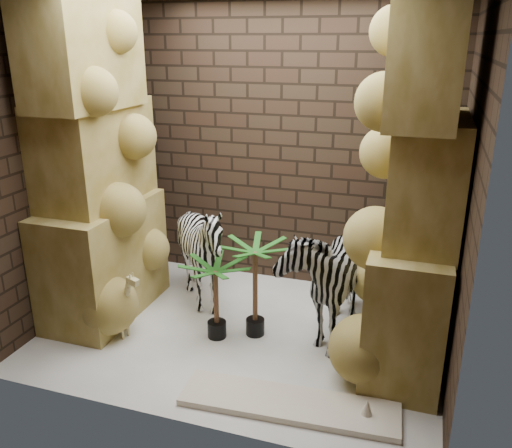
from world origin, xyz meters
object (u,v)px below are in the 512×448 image
(zebra_right, at_px, (326,264))
(surfboard, at_px, (289,404))
(palm_back, at_px, (216,300))
(palm_front, at_px, (255,289))
(giraffe_toy, at_px, (116,301))
(zebra_left, at_px, (203,258))

(zebra_right, height_order, surfboard, zebra_right)
(zebra_right, xyz_separation_m, palm_back, (-0.89, -0.42, -0.28))
(palm_front, height_order, palm_back, palm_front)
(giraffe_toy, xyz_separation_m, surfboard, (1.73, -0.48, -0.32))
(zebra_left, bearing_deg, palm_back, -50.60)
(palm_front, distance_m, palm_back, 0.36)
(zebra_right, height_order, palm_front, zebra_right)
(palm_front, xyz_separation_m, palm_back, (-0.31, -0.15, -0.08))
(zebra_left, xyz_separation_m, palm_back, (0.34, -0.50, -0.15))
(giraffe_toy, height_order, palm_front, palm_front)
(zebra_right, relative_size, zebra_left, 1.14)
(zebra_left, bearing_deg, zebra_right, 1.17)
(zebra_right, distance_m, surfboard, 1.31)
(palm_back, bearing_deg, zebra_right, 25.30)
(palm_back, bearing_deg, giraffe_toy, -163.64)
(giraffe_toy, xyz_separation_m, palm_back, (0.86, 0.25, 0.03))
(giraffe_toy, height_order, surfboard, giraffe_toy)
(giraffe_toy, distance_m, surfboard, 1.82)
(palm_front, distance_m, surfboard, 1.12)
(zebra_left, distance_m, giraffe_toy, 0.93)
(zebra_right, xyz_separation_m, surfboard, (-0.02, -1.15, -0.63))
(surfboard, bearing_deg, giraffe_toy, 160.84)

